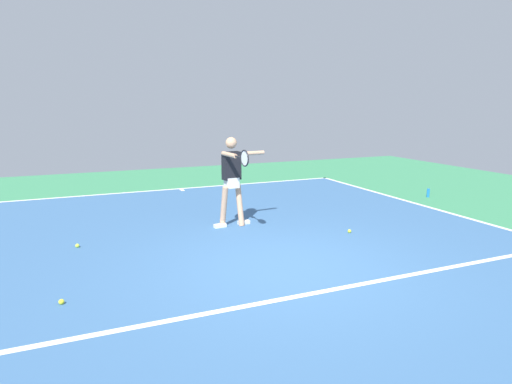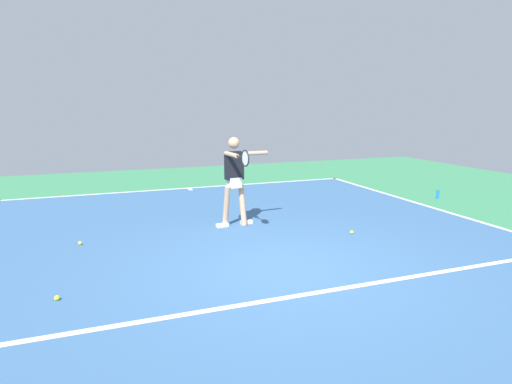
{
  "view_description": "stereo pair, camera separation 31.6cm",
  "coord_description": "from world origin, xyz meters",
  "views": [
    {
      "loc": [
        2.81,
        5.39,
        2.33
      ],
      "look_at": [
        -0.01,
        -1.22,
        0.9
      ],
      "focal_mm": 30.82,
      "sensor_mm": 36.0,
      "label": 1
    },
    {
      "loc": [
        2.51,
        5.51,
        2.33
      ],
      "look_at": [
        -0.01,
        -1.22,
        0.9
      ],
      "focal_mm": 30.82,
      "sensor_mm": 36.0,
      "label": 2
    }
  ],
  "objects": [
    {
      "name": "water_bottle",
      "position": [
        -5.59,
        -3.04,
        0.11
      ],
      "size": [
        0.07,
        0.07,
        0.22
      ],
      "primitive_type": "cylinder",
      "color": "blue",
      "rests_on": "ground_plane"
    },
    {
      "name": "tennis_ball_by_sideline",
      "position": [
        -1.86,
        -1.13,
        0.03
      ],
      "size": [
        0.07,
        0.07,
        0.07
      ],
      "primitive_type": "sphere",
      "color": "#CCE033",
      "rests_on": "ground_plane"
    },
    {
      "name": "court_line_baseline_near",
      "position": [
        0.0,
        -6.67,
        0.0
      ],
      "size": [
        9.62,
        0.1,
        0.01
      ],
      "primitive_type": "cube",
      "color": "white",
      "rests_on": "ground_plane"
    },
    {
      "name": "ground_plane",
      "position": [
        0.0,
        0.0,
        0.0
      ],
      "size": [
        21.83,
        21.83,
        0.0
      ],
      "primitive_type": "plane",
      "color": "#388456"
    },
    {
      "name": "court_line_centre_mark",
      "position": [
        0.0,
        -6.47,
        0.0
      ],
      "size": [
        0.1,
        0.3,
        0.01
      ],
      "primitive_type": "cube",
      "color": "white",
      "rests_on": "ground_plane"
    },
    {
      "name": "tennis_player",
      "position": [
        -0.03,
        -2.41,
        1.0
      ],
      "size": [
        1.08,
        1.21,
        1.74
      ],
      "rotation": [
        0.0,
        0.0,
        0.1
      ],
      "color": "tan",
      "rests_on": "ground_plane"
    },
    {
      "name": "tennis_ball_far_corner",
      "position": [
        2.81,
        -2.19,
        0.03
      ],
      "size": [
        0.07,
        0.07,
        0.07
      ],
      "primitive_type": "sphere",
      "color": "#C6E53D",
      "rests_on": "ground_plane"
    },
    {
      "name": "court_surface",
      "position": [
        0.0,
        0.0,
        0.0
      ],
      "size": [
        9.62,
        13.44,
        0.0
      ],
      "primitive_type": "cube",
      "color": "#38608E",
      "rests_on": "ground_plane"
    },
    {
      "name": "tennis_ball_by_baseline",
      "position": [
        3.03,
        0.02,
        0.03
      ],
      "size": [
        0.07,
        0.07,
        0.07
      ],
      "primitive_type": "sphere",
      "color": "yellow",
      "rests_on": "ground_plane"
    },
    {
      "name": "court_line_service",
      "position": [
        0.0,
        0.92,
        0.0
      ],
      "size": [
        7.22,
        0.1,
        0.01
      ],
      "primitive_type": "cube",
      "color": "white",
      "rests_on": "ground_plane"
    }
  ]
}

